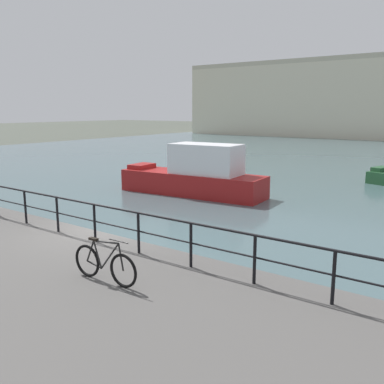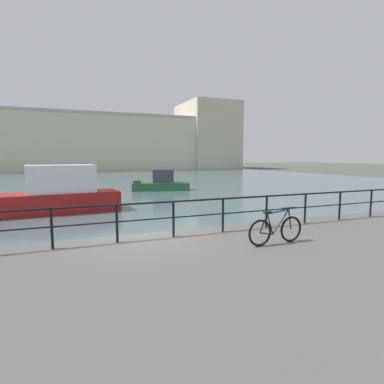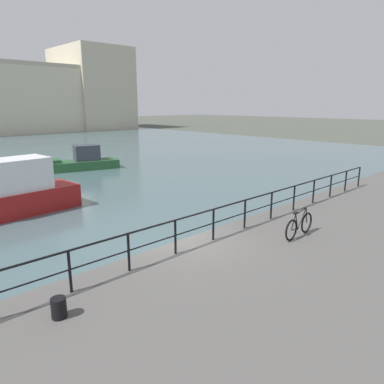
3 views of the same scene
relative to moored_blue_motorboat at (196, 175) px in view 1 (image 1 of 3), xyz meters
The scene contains 5 objects.
ground_plane 9.74m from the moored_blue_motorboat, 72.09° to the right, with size 240.00×240.00×0.00m, color #4C5147.
water_basin 21.22m from the moored_blue_motorboat, 81.93° to the left, with size 80.00×60.00×0.01m, color #476066.
moored_blue_motorboat is the anchor object (origin of this frame).
quay_railing 10.18m from the moored_blue_motorboat, 78.26° to the right, with size 26.25×0.07×1.08m.
parked_bicycle 13.19m from the moored_blue_motorboat, 62.82° to the right, with size 1.77×0.13×0.98m.
Camera 1 is at (9.52, -8.27, 4.33)m, focal length 39.77 mm.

